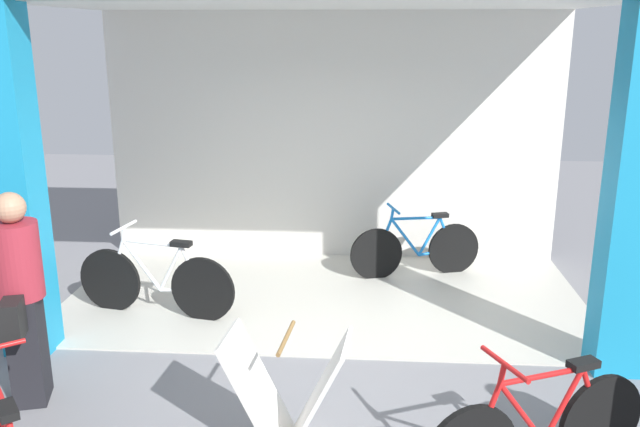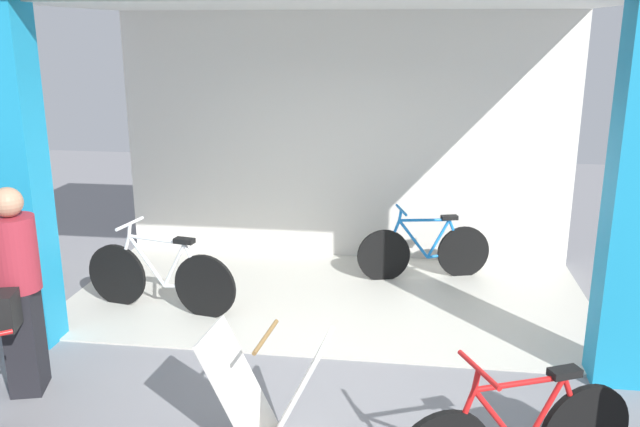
# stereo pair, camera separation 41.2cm
# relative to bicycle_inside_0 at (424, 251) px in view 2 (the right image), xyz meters

# --- Properties ---
(ground_plane) EXTENTS (19.16, 19.16, 0.00)m
(ground_plane) POSITION_rel_bicycle_inside_0_xyz_m (-1.03, -2.12, -0.35)
(ground_plane) COLOR gray
(ground_plane) RESTS_ON ground
(shop_facade) EXTENTS (5.78, 3.16, 3.77)m
(shop_facade) POSITION_rel_bicycle_inside_0_xyz_m (-1.03, -0.60, 1.69)
(shop_facade) COLOR beige
(shop_facade) RESTS_ON ground
(bicycle_inside_0) EXTENTS (1.53, 0.52, 0.87)m
(bicycle_inside_0) POSITION_rel_bicycle_inside_0_xyz_m (0.00, 0.00, 0.00)
(bicycle_inside_0) COLOR black
(bicycle_inside_0) RESTS_ON ground
(bicycle_inside_1) EXTENTS (1.69, 0.47, 0.94)m
(bicycle_inside_1) POSITION_rel_bicycle_inside_0_xyz_m (-2.71, -1.32, 0.03)
(bicycle_inside_1) COLOR black
(bicycle_inside_1) RESTS_ON ground
(sandwich_board_sign) EXTENTS (0.89, 0.57, 0.88)m
(sandwich_board_sign) POSITION_rel_bicycle_inside_0_xyz_m (-1.11, -3.46, 0.09)
(sandwich_board_sign) COLOR silver
(sandwich_board_sign) RESTS_ON ground
(pedestrian_1) EXTENTS (0.44, 0.66, 1.70)m
(pedestrian_1) POSITION_rel_bicycle_inside_0_xyz_m (-3.20, -2.98, 0.53)
(pedestrian_1) COLOR black
(pedestrian_1) RESTS_ON ground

